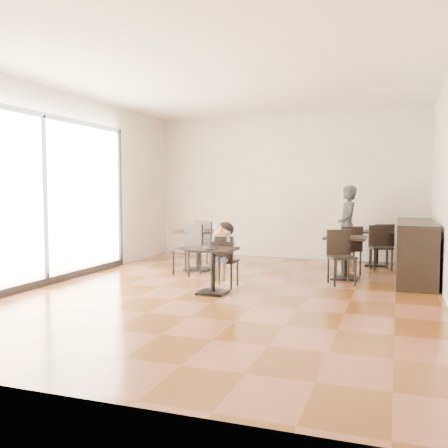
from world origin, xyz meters
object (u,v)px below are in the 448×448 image
at_px(chair_left_b, 187,249).
at_px(child_table, 213,271).
at_px(child_chair, 225,261).
at_px(cafe_table_mid, 345,258).
at_px(chair_mid_b, 342,258).
at_px(chair_left_a, 209,243).
at_px(chair_back_a, 382,244).
at_px(child, 225,255).
at_px(chair_back_b, 381,248).
at_px(chair_mid_a, 348,250).
at_px(adult_patron, 348,226).
at_px(cafe_table_back, 377,248).
at_px(cafe_table_left, 199,250).

bearing_deg(chair_left_b, child_table, -38.63).
xyz_separation_m(child_chair, cafe_table_mid, (1.72, 1.34, -0.04)).
bearing_deg(child_chair, chair_mid_b, -155.27).
distance_m(chair_mid_b, chair_left_a, 2.96).
height_order(chair_mid_b, chair_left_b, chair_left_b).
relative_size(chair_mid_b, chair_back_a, 1.04).
bearing_deg(cafe_table_mid, chair_back_a, 73.26).
bearing_deg(chair_left_b, chair_mid_b, 14.22).
distance_m(child, chair_back_a, 3.90).
distance_m(child_table, chair_back_b, 3.83).
bearing_deg(chair_back_a, chair_mid_a, 49.33).
xyz_separation_m(child, adult_patron, (1.62, 2.78, 0.30)).
height_order(cafe_table_back, chair_back_a, chair_back_a).
distance_m(adult_patron, chair_back_b, 0.80).
bearing_deg(chair_left_b, chair_back_b, 42.46).
height_order(child_chair, child, child).
bearing_deg(child_chair, child, -0.00).
distance_m(child, chair_mid_a, 2.56).
height_order(chair_mid_a, chair_left_b, chair_left_b).
distance_m(child, cafe_table_back, 3.77).
bearing_deg(chair_back_a, cafe_table_mid, 55.88).
bearing_deg(chair_left_a, chair_mid_b, 172.45).
bearing_deg(chair_mid_a, child, 23.04).
distance_m(chair_mid_b, chair_back_a, 2.44).
bearing_deg(adult_patron, child_chair, -47.58).
relative_size(child_chair, chair_left_a, 0.89).
height_order(child_chair, chair_back_a, chair_back_a).
relative_size(child_table, chair_mid_a, 0.77).
distance_m(child_chair, cafe_table_back, 3.77).
bearing_deg(chair_back_a, chair_left_a, 3.16).
distance_m(cafe_table_back, chair_back_a, 0.15).
bearing_deg(chair_left_b, chair_mid_a, 36.26).
height_order(child, chair_back_a, child).
distance_m(child_table, chair_mid_a, 2.99).
relative_size(child, chair_left_a, 1.12).
xyz_separation_m(cafe_table_left, chair_back_a, (3.28, 1.78, 0.04)).
xyz_separation_m(adult_patron, chair_left_a, (-2.63, -0.84, -0.35)).
xyz_separation_m(cafe_table_back, chair_mid_a, (-0.45, -1.19, 0.09)).
bearing_deg(cafe_table_back, cafe_table_mid, -104.52).
relative_size(child_table, chair_mid_b, 0.77).
distance_m(chair_left_a, chair_back_a, 3.51).
bearing_deg(chair_left_b, cafe_table_mid, 25.63).
bearing_deg(chair_mid_a, chair_mid_b, 65.30).
height_order(chair_mid_a, chair_mid_b, same).
xyz_separation_m(child, cafe_table_left, (-1.02, 1.39, -0.13)).
xyz_separation_m(chair_mid_a, chair_back_b, (0.55, 0.64, -0.02)).
bearing_deg(chair_left_a, chair_left_b, 105.16).
relative_size(adult_patron, chair_back_a, 1.90).
xyz_separation_m(adult_patron, chair_mid_a, (0.10, -0.89, -0.37)).
bearing_deg(child_chair, adult_patron, -120.20).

